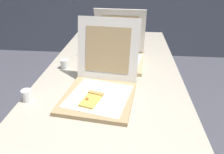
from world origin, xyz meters
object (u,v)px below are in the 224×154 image
table (111,80)px  cup_white_near_left (27,95)px  pizza_box_front (100,86)px  cup_white_mid (64,64)px  cup_white_far (85,50)px  pizza_box_middle (118,55)px

table → cup_white_near_left: cup_white_near_left is taller
pizza_box_front → cup_white_near_left: pizza_box_front is taller
cup_white_near_left → cup_white_mid: size_ratio=1.00×
cup_white_near_left → cup_white_far: 0.69m
table → pizza_box_front: pizza_box_front is taller
pizza_box_front → cup_white_mid: bearing=140.4°
table → cup_white_far: 0.42m
pizza_box_front → cup_white_far: size_ratio=7.92×
pizza_box_front → pizza_box_middle: size_ratio=1.26×
table → pizza_box_middle: pizza_box_middle is taller
pizza_box_middle → cup_white_near_left: bearing=-125.2°
pizza_box_front → pizza_box_middle: pizza_box_front is taller
table → cup_white_mid: size_ratio=32.40×
pizza_box_middle → cup_white_mid: size_ratio=6.26×
table → cup_white_mid: 0.34m
table → pizza_box_front: (-0.03, -0.25, 0.10)m
cup_white_near_left → cup_white_mid: bearing=78.7°
cup_white_far → cup_white_near_left: bearing=-103.9°
pizza_box_front → cup_white_near_left: size_ratio=7.92×
pizza_box_middle → cup_white_near_left: 0.70m
pizza_box_front → cup_white_mid: pizza_box_front is taller
pizza_box_middle → cup_white_far: (-0.27, 0.13, -0.02)m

